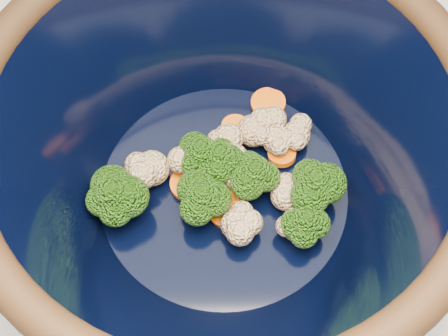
% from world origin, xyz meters
% --- Properties ---
extents(ground, '(3.00, 3.00, 0.00)m').
position_xyz_m(ground, '(0.00, 0.00, 0.00)').
color(ground, '#9E7A54').
rests_on(ground, ground).
extents(counter, '(1.20, 1.20, 0.90)m').
position_xyz_m(counter, '(0.00, 0.00, 0.45)').
color(counter, beige).
rests_on(counter, ground).
extents(mixing_bowl, '(0.48, 0.48, 0.17)m').
position_xyz_m(mixing_bowl, '(-0.12, -0.11, 0.99)').
color(mixing_bowl, black).
rests_on(mixing_bowl, counter).
extents(vegetable_pile, '(0.21, 0.17, 0.06)m').
position_xyz_m(vegetable_pile, '(-0.11, -0.10, 0.96)').
color(vegetable_pile, '#608442').
rests_on(vegetable_pile, mixing_bowl).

